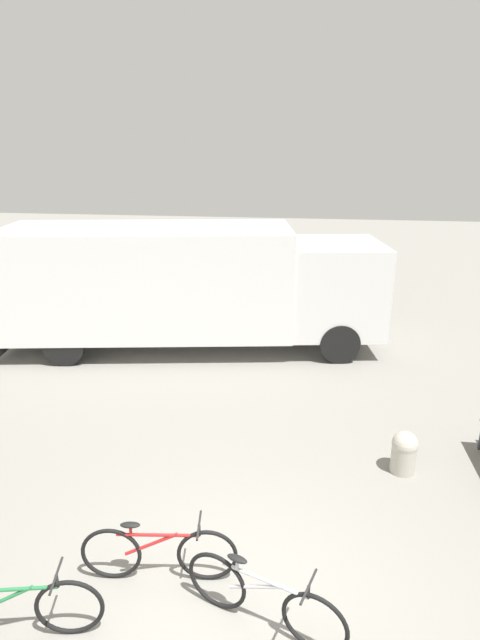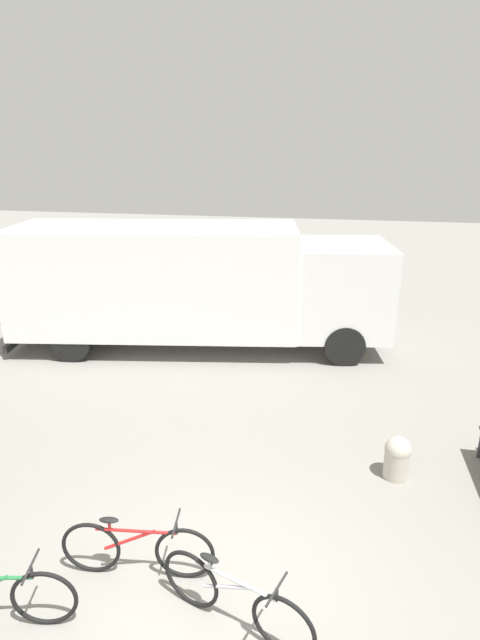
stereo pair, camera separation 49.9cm
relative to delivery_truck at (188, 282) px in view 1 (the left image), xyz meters
The scene contains 6 objects.
ground_plane 7.59m from the delivery_truck, 73.94° to the right, with size 60.00×60.00×0.00m, color gray.
delivery_truck is the anchor object (origin of this frame).
bicycle_near 7.78m from the delivery_truck, 89.70° to the right, with size 1.72×0.51×0.76m.
bicycle_middle 7.03m from the delivery_truck, 79.67° to the right, with size 1.74×0.44×0.76m.
bicycle_far 7.74m from the delivery_truck, 71.36° to the right, with size 1.66×0.67×0.76m.
bollard_near_bench 6.26m from the delivery_truck, 45.88° to the right, with size 0.38×0.38×0.66m.
Camera 1 is at (0.67, -3.86, 4.62)m, focal length 28.00 mm.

